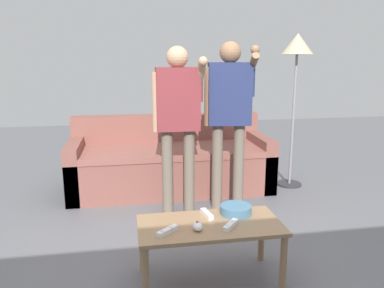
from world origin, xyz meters
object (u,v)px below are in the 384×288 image
game_remote_nunchuk (198,227)px  game_remote_wand_near (231,225)px  player_right (229,106)px  player_center (178,112)px  game_remote_wand_spare (207,214)px  game_remote_wand_far (167,231)px  snack_bowl (236,210)px  coffee_table (210,232)px  floor_lamp (297,55)px  couch (170,163)px

game_remote_nunchuk → game_remote_wand_near: bearing=0.6°
player_right → player_center: bearing=-171.4°
player_center → game_remote_wand_spare: (0.05, -1.01, -0.55)m
player_right → game_remote_wand_far: size_ratio=11.06×
game_remote_wand_near → snack_bowl: bearing=64.8°
game_remote_wand_near → game_remote_wand_spare: (-0.11, 0.20, 0.00)m
game_remote_nunchuk → player_center: 1.33m
coffee_table → snack_bowl: 0.25m
game_remote_nunchuk → floor_lamp: bearing=51.6°
coffee_table → game_remote_wand_near: bearing=-33.9°
game_remote_wand_far → game_remote_wand_spare: bearing=35.9°
player_right → game_remote_wand_spare: (-0.44, -1.09, -0.58)m
snack_bowl → player_right: size_ratio=0.13×
couch → game_remote_nunchuk: size_ratio=24.77×
coffee_table → floor_lamp: (1.34, 1.73, 1.12)m
coffee_table → player_center: bearing=92.3°
player_right → game_remote_wand_spare: size_ratio=10.36×
snack_bowl → player_right: player_right is taller
floor_lamp → player_center: (-1.38, -0.59, -0.50)m
coffee_table → snack_bowl: bearing=29.9°
floor_lamp → snack_bowl: bearing=-125.1°
game_remote_nunchuk → couch: bearing=88.2°
game_remote_nunchuk → game_remote_wand_near: 0.21m
snack_bowl → game_remote_nunchuk: snack_bowl is taller
game_remote_wand_far → game_remote_wand_spare: size_ratio=0.94×
game_remote_nunchuk → snack_bowl: bearing=33.4°
snack_bowl → game_remote_wand_spare: 0.20m
player_center → floor_lamp: bearing=23.2°
coffee_table → game_remote_wand_far: game_remote_wand_far is taller
coffee_table → game_remote_nunchuk: size_ratio=10.47×
game_remote_nunchuk → coffee_table: bearing=40.2°
couch → game_remote_wand_spare: size_ratio=14.19×
coffee_table → player_center: player_center is taller
snack_bowl → couch: bearing=97.8°
player_center → game_remote_wand_near: bearing=-82.5°
couch → snack_bowl: 1.79m
player_right → game_remote_wand_far: player_right is taller
game_remote_wand_far → couch: bearing=82.7°
coffee_table → snack_bowl: snack_bowl is taller
floor_lamp → player_center: floor_lamp is taller
player_center → game_remote_wand_spare: size_ratio=10.06×
game_remote_nunchuk → player_center: player_center is taller
player_right → game_remote_wand_near: size_ratio=10.97×
game_remote_nunchuk → game_remote_wand_far: (-0.19, -0.01, -0.01)m
game_remote_wand_far → floor_lamp: bearing=48.3°
couch → player_center: (-0.01, -0.75, 0.68)m
couch → player_right: player_right is taller
coffee_table → game_remote_nunchuk: game_remote_nunchuk is taller
player_right → game_remote_wand_near: bearing=-104.6°
floor_lamp → player_center: bearing=-156.8°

